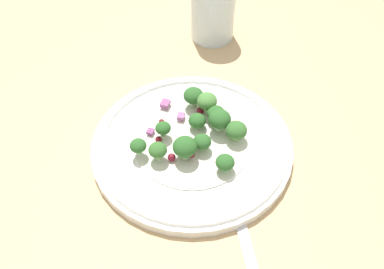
% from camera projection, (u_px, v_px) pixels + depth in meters
% --- Properties ---
extents(ground_plane, '(1.80, 1.80, 0.02)m').
position_uv_depth(ground_plane, '(221.00, 152.00, 0.55)').
color(ground_plane, tan).
extents(plate, '(0.25, 0.25, 0.02)m').
position_uv_depth(plate, '(192.00, 144.00, 0.53)').
color(plate, white).
rests_on(plate, ground_plane).
extents(dressing_pool, '(0.15, 0.15, 0.00)m').
position_uv_depth(dressing_pool, '(192.00, 142.00, 0.53)').
color(dressing_pool, white).
rests_on(dressing_pool, plate).
extents(broccoli_floret_0, '(0.03, 0.03, 0.03)m').
position_uv_depth(broccoli_floret_0, '(236.00, 131.00, 0.52)').
color(broccoli_floret_0, '#ADD18E').
rests_on(broccoli_floret_0, plate).
extents(broccoli_floret_1, '(0.02, 0.02, 0.02)m').
position_uv_depth(broccoli_floret_1, '(158.00, 150.00, 0.50)').
color(broccoli_floret_1, '#8EB77A').
rests_on(broccoli_floret_1, plate).
extents(broccoli_floret_2, '(0.02, 0.02, 0.02)m').
position_uv_depth(broccoli_floret_2, '(216.00, 114.00, 0.54)').
color(broccoli_floret_2, '#9EC684').
rests_on(broccoli_floret_2, plate).
extents(broccoli_floret_3, '(0.03, 0.03, 0.03)m').
position_uv_depth(broccoli_floret_3, '(185.00, 147.00, 0.50)').
color(broccoli_floret_3, '#8EB77A').
rests_on(broccoli_floret_3, plate).
extents(broccoli_floret_4, '(0.03, 0.03, 0.03)m').
position_uv_depth(broccoli_floret_4, '(207.00, 101.00, 0.55)').
color(broccoli_floret_4, '#8EB77A').
rests_on(broccoli_floret_4, plate).
extents(broccoli_floret_5, '(0.02, 0.02, 0.02)m').
position_uv_depth(broccoli_floret_5, '(202.00, 142.00, 0.51)').
color(broccoli_floret_5, '#9EC684').
rests_on(broccoli_floret_5, plate).
extents(broccoli_floret_6, '(0.03, 0.03, 0.03)m').
position_uv_depth(broccoli_floret_6, '(193.00, 96.00, 0.56)').
color(broccoli_floret_6, '#8EB77A').
rests_on(broccoli_floret_6, plate).
extents(broccoli_floret_7, '(0.03, 0.03, 0.03)m').
position_uv_depth(broccoli_floret_7, '(220.00, 119.00, 0.53)').
color(broccoli_floret_7, '#8EB77A').
rests_on(broccoli_floret_7, plate).
extents(broccoli_floret_8, '(0.02, 0.02, 0.02)m').
position_uv_depth(broccoli_floret_8, '(163.00, 128.00, 0.52)').
color(broccoli_floret_8, '#8EB77A').
rests_on(broccoli_floret_8, plate).
extents(broccoli_floret_9, '(0.02, 0.02, 0.02)m').
position_uv_depth(broccoli_floret_9, '(138.00, 146.00, 0.50)').
color(broccoli_floret_9, '#8EB77A').
rests_on(broccoli_floret_9, plate).
extents(broccoli_floret_10, '(0.02, 0.02, 0.02)m').
position_uv_depth(broccoli_floret_10, '(198.00, 120.00, 0.54)').
color(broccoli_floret_10, '#9EC684').
rests_on(broccoli_floret_10, plate).
extents(broccoli_floret_11, '(0.02, 0.02, 0.02)m').
position_uv_depth(broccoli_floret_11, '(225.00, 163.00, 0.49)').
color(broccoli_floret_11, '#9EC684').
rests_on(broccoli_floret_11, plate).
extents(cranberry_0, '(0.01, 0.01, 0.01)m').
position_uv_depth(cranberry_0, '(200.00, 111.00, 0.56)').
color(cranberry_0, maroon).
rests_on(cranberry_0, plate).
extents(cranberry_1, '(0.01, 0.01, 0.01)m').
position_uv_depth(cranberry_1, '(172.00, 157.00, 0.51)').
color(cranberry_1, maroon).
rests_on(cranberry_1, plate).
extents(cranberry_2, '(0.01, 0.01, 0.01)m').
position_uv_depth(cranberry_2, '(224.00, 124.00, 0.55)').
color(cranberry_2, maroon).
rests_on(cranberry_2, plate).
extents(cranberry_3, '(0.01, 0.01, 0.01)m').
position_uv_depth(cranberry_3, '(192.00, 155.00, 0.51)').
color(cranberry_3, maroon).
rests_on(cranberry_3, plate).
extents(cranberry_4, '(0.01, 0.01, 0.01)m').
position_uv_depth(cranberry_4, '(162.00, 122.00, 0.55)').
color(cranberry_4, maroon).
rests_on(cranberry_4, plate).
extents(cranberry_5, '(0.01, 0.01, 0.01)m').
position_uv_depth(cranberry_5, '(159.00, 140.00, 0.53)').
color(cranberry_5, maroon).
rests_on(cranberry_5, plate).
extents(onion_bit_0, '(0.01, 0.01, 0.00)m').
position_uv_depth(onion_bit_0, '(150.00, 131.00, 0.54)').
color(onion_bit_0, '#843D75').
rests_on(onion_bit_0, plate).
extents(onion_bit_1, '(0.01, 0.02, 0.01)m').
position_uv_depth(onion_bit_1, '(165.00, 104.00, 0.57)').
color(onion_bit_1, '#934C84').
rests_on(onion_bit_1, plate).
extents(onion_bit_2, '(0.01, 0.01, 0.01)m').
position_uv_depth(onion_bit_2, '(182.00, 116.00, 0.55)').
color(onion_bit_2, '#A35B93').
rests_on(onion_bit_2, plate).
extents(fork, '(0.14, 0.15, 0.01)m').
position_uv_depth(fork, '(251.00, 262.00, 0.44)').
color(fork, silver).
rests_on(fork, ground_plane).
extents(water_glass, '(0.07, 0.07, 0.10)m').
position_uv_depth(water_glass, '(213.00, 10.00, 0.67)').
color(water_glass, silver).
rests_on(water_glass, ground_plane).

